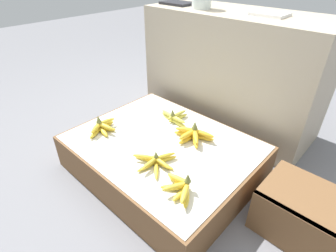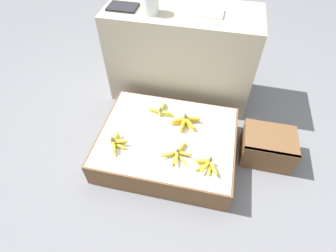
{
  "view_description": "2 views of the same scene",
  "coord_description": "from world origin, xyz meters",
  "px_view_note": "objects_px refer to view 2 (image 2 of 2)",
  "views": [
    {
      "loc": [
        0.87,
        -0.88,
        1.13
      ],
      "look_at": [
        -0.03,
        0.08,
        0.28
      ],
      "focal_mm": 28.0,
      "sensor_mm": 36.0,
      "label": 1
    },
    {
      "loc": [
        0.28,
        -1.25,
        1.78
      ],
      "look_at": [
        -0.01,
        0.05,
        0.27
      ],
      "focal_mm": 28.0,
      "sensor_mm": 36.0,
      "label": 2
    }
  ],
  "objects_px": {
    "banana_bunch_front_left": "(116,143)",
    "banana_bunch_middle_midright": "(186,122)",
    "wooden_crate": "(267,147)",
    "foam_tray_white": "(210,13)",
    "banana_bunch_front_midright": "(178,154)",
    "banana_bunch_front_right": "(207,166)",
    "glass_jar": "(150,2)",
    "banana_bunch_middle_midleft": "(161,111)"
  },
  "relations": [
    {
      "from": "banana_bunch_front_left",
      "to": "glass_jar",
      "type": "bearing_deg",
      "value": 85.48
    },
    {
      "from": "banana_bunch_front_left",
      "to": "wooden_crate",
      "type": "bearing_deg",
      "value": 15.58
    },
    {
      "from": "banana_bunch_middle_midright",
      "to": "banana_bunch_front_left",
      "type": "bearing_deg",
      "value": -146.12
    },
    {
      "from": "wooden_crate",
      "to": "foam_tray_white",
      "type": "xyz_separation_m",
      "value": [
        -0.61,
        0.62,
        0.73
      ]
    },
    {
      "from": "banana_bunch_middle_midright",
      "to": "banana_bunch_middle_midleft",
      "type": "bearing_deg",
      "value": 160.19
    },
    {
      "from": "banana_bunch_front_left",
      "to": "banana_bunch_front_midright",
      "type": "relative_size",
      "value": 0.93
    },
    {
      "from": "wooden_crate",
      "to": "banana_bunch_front_left",
      "type": "height_order",
      "value": "banana_bunch_front_left"
    },
    {
      "from": "banana_bunch_front_midright",
      "to": "banana_bunch_middle_midright",
      "type": "xyz_separation_m",
      "value": [
        0.0,
        0.31,
        0.01
      ]
    },
    {
      "from": "banana_bunch_front_left",
      "to": "banana_bunch_middle_midright",
      "type": "bearing_deg",
      "value": 33.88
    },
    {
      "from": "banana_bunch_middle_midright",
      "to": "banana_bunch_front_midright",
      "type": "bearing_deg",
      "value": -90.43
    },
    {
      "from": "banana_bunch_front_left",
      "to": "banana_bunch_middle_midright",
      "type": "relative_size",
      "value": 0.9
    },
    {
      "from": "banana_bunch_front_left",
      "to": "banana_bunch_middle_midleft",
      "type": "relative_size",
      "value": 0.89
    },
    {
      "from": "banana_bunch_front_right",
      "to": "glass_jar",
      "type": "relative_size",
      "value": 1.22
    },
    {
      "from": "wooden_crate",
      "to": "banana_bunch_middle_midright",
      "type": "relative_size",
      "value": 1.64
    },
    {
      "from": "glass_jar",
      "to": "banana_bunch_front_midright",
      "type": "bearing_deg",
      "value": -65.06
    },
    {
      "from": "banana_bunch_front_midright",
      "to": "wooden_crate",
      "type": "bearing_deg",
      "value": 25.18
    },
    {
      "from": "banana_bunch_front_midright",
      "to": "banana_bunch_front_right",
      "type": "bearing_deg",
      "value": -14.08
    },
    {
      "from": "glass_jar",
      "to": "foam_tray_white",
      "type": "distance_m",
      "value": 0.46
    },
    {
      "from": "foam_tray_white",
      "to": "banana_bunch_front_left",
      "type": "bearing_deg",
      "value": -119.03
    },
    {
      "from": "banana_bunch_front_midright",
      "to": "banana_bunch_front_right",
      "type": "height_order",
      "value": "banana_bunch_front_right"
    },
    {
      "from": "wooden_crate",
      "to": "foam_tray_white",
      "type": "height_order",
      "value": "foam_tray_white"
    },
    {
      "from": "banana_bunch_front_left",
      "to": "foam_tray_white",
      "type": "distance_m",
      "value": 1.22
    },
    {
      "from": "banana_bunch_middle_midleft",
      "to": "banana_bunch_middle_midright",
      "type": "relative_size",
      "value": 1.01
    },
    {
      "from": "wooden_crate",
      "to": "banana_bunch_front_left",
      "type": "xyz_separation_m",
      "value": [
        -1.13,
        -0.32,
        0.13
      ]
    },
    {
      "from": "banana_bunch_front_left",
      "to": "banana_bunch_middle_midleft",
      "type": "bearing_deg",
      "value": 57.77
    },
    {
      "from": "wooden_crate",
      "to": "banana_bunch_middle_midright",
      "type": "xyz_separation_m",
      "value": [
        -0.66,
        -0.0,
        0.14
      ]
    },
    {
      "from": "wooden_crate",
      "to": "banana_bunch_front_left",
      "type": "distance_m",
      "value": 1.18
    },
    {
      "from": "banana_bunch_middle_midright",
      "to": "banana_bunch_front_right",
      "type": "bearing_deg",
      "value": -59.55
    },
    {
      "from": "wooden_crate",
      "to": "glass_jar",
      "type": "xyz_separation_m",
      "value": [
        -1.06,
        0.54,
        0.8
      ]
    },
    {
      "from": "wooden_crate",
      "to": "banana_bunch_front_midright",
      "type": "relative_size",
      "value": 1.69
    },
    {
      "from": "wooden_crate",
      "to": "banana_bunch_middle_midleft",
      "type": "relative_size",
      "value": 1.63
    },
    {
      "from": "banana_bunch_middle_midleft",
      "to": "foam_tray_white",
      "type": "relative_size",
      "value": 1.2
    },
    {
      "from": "wooden_crate",
      "to": "banana_bunch_middle_midleft",
      "type": "distance_m",
      "value": 0.9
    },
    {
      "from": "banana_bunch_middle_midright",
      "to": "wooden_crate",
      "type": "bearing_deg",
      "value": 0.17
    },
    {
      "from": "banana_bunch_front_right",
      "to": "banana_bunch_middle_midleft",
      "type": "bearing_deg",
      "value": 134.31
    },
    {
      "from": "banana_bunch_middle_midleft",
      "to": "glass_jar",
      "type": "bearing_deg",
      "value": 111.23
    },
    {
      "from": "foam_tray_white",
      "to": "banana_bunch_front_right",
      "type": "bearing_deg",
      "value": -80.68
    },
    {
      "from": "banana_bunch_front_right",
      "to": "glass_jar",
      "type": "xyz_separation_m",
      "value": [
        -0.61,
        0.91,
        0.67
      ]
    },
    {
      "from": "foam_tray_white",
      "to": "banana_bunch_middle_midleft",
      "type": "bearing_deg",
      "value": -116.6
    },
    {
      "from": "wooden_crate",
      "to": "foam_tray_white",
      "type": "distance_m",
      "value": 1.14
    },
    {
      "from": "wooden_crate",
      "to": "banana_bunch_front_right",
      "type": "height_order",
      "value": "banana_bunch_front_right"
    },
    {
      "from": "banana_bunch_front_midright",
      "to": "banana_bunch_front_right",
      "type": "distance_m",
      "value": 0.22
    }
  ]
}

